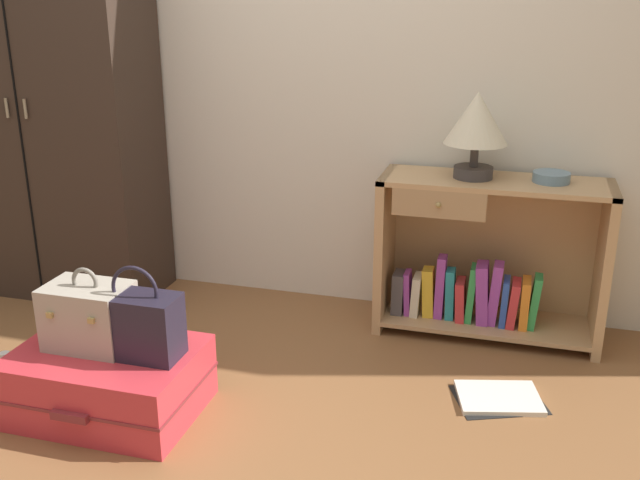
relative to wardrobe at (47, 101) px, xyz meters
The scene contains 11 objects.
ground_plane 1.98m from the wardrobe, 44.52° to the right, with size 9.00×9.00×0.00m, color brown.
back_wall 1.30m from the wardrobe, 13.54° to the left, with size 6.40×0.10×2.60m, color silver.
wardrobe is the anchor object (origin of this frame).
bookshelf 2.24m from the wardrobe, ahead, with size 0.99×0.36×0.73m.
table_lamp 2.07m from the wardrobe, ahead, with size 0.27×0.27×0.37m.
bowl 2.41m from the wardrobe, ahead, with size 0.16×0.16×0.04m, color slate.
suitcase_large 1.58m from the wardrobe, 49.70° to the right, with size 0.67×0.50×0.25m.
train_case 1.40m from the wardrobe, 51.36° to the right, with size 0.30×0.22×0.31m.
handbag 1.54m from the wardrobe, 45.17° to the right, with size 0.31×0.15×0.35m.
bottle 1.41m from the wardrobe, 68.26° to the right, with size 0.07×0.07×0.17m.
open_book_on_floor 2.53m from the wardrobe, 13.47° to the right, with size 0.40×0.36×0.02m.
Camera 1 is at (1.04, -1.88, 1.51)m, focal length 40.71 mm.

